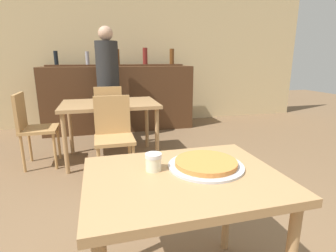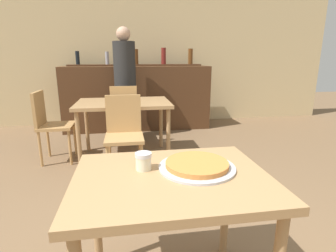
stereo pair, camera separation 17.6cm
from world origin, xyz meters
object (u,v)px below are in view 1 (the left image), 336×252
Objects in this scene: chair_far_side_front at (114,132)px; chair_far_side_left at (32,124)px; pizza_tray at (206,164)px; chair_far_side_back at (109,111)px; cheese_shaker at (153,162)px; person_standing at (108,80)px.

chair_far_side_front is 1.07m from chair_far_side_left.
chair_far_side_back is at bearing 97.95° from pizza_tray.
cheese_shaker is 2.99m from person_standing.
chair_far_side_back is 2.68m from cheese_shaker.
chair_far_side_front is at bearing 103.58° from pizza_tray.
chair_far_side_left is 0.51× the size of person_standing.
cheese_shaker is (1.02, -2.10, 0.25)m from chair_far_side_left.
chair_far_side_front is at bearing 94.10° from cheese_shaker.
chair_far_side_left is at bearing -136.63° from person_standing.
cheese_shaker is (0.11, -2.67, 0.25)m from chair_far_side_back.
pizza_tray is 4.44× the size of cheese_shaker.
chair_far_side_front is 1.00× the size of chair_far_side_back.
person_standing reaches higher than chair_far_side_front.
chair_far_side_left is (-0.91, -0.57, 0.00)m from chair_far_side_back.
pizza_tray is (0.38, -2.70, 0.23)m from chair_far_side_back.
chair_far_side_left is 10.13× the size of cheese_shaker.
chair_far_side_left is at bearing 121.11° from pizza_tray.
cheese_shaker is (0.11, -1.53, 0.25)m from chair_far_side_front.
pizza_tray is at bearing -148.89° from chair_far_side_left.
chair_far_side_back is 0.53m from person_standing.
chair_far_side_back is (-0.00, 1.14, 0.00)m from chair_far_side_front.
chair_far_side_left reaches higher than cheese_shaker.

